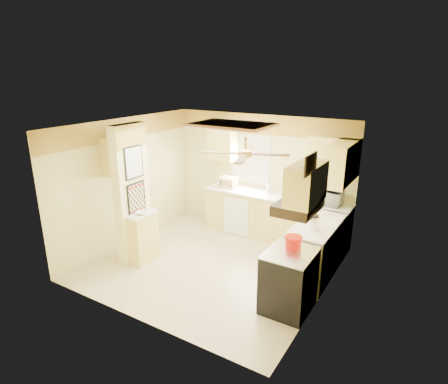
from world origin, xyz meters
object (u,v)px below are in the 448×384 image
Objects in this scene: microwave at (328,197)px; dutch_oven at (293,242)px; bowl at (141,213)px; stove at (289,280)px; kettle at (315,223)px.

microwave is 1.98× the size of dutch_oven.
microwave is 2.60× the size of bowl.
stove is 2.25m from microwave.
kettle is at bearing 103.56° from microwave.
kettle is (0.04, 0.90, 0.59)m from stove.
kettle reaches higher than stove.
microwave is 2.05× the size of kettle.
microwave reaches higher than bowl.
kettle is (2.81, 0.95, 0.09)m from bowl.
dutch_oven is (2.74, 0.22, 0.04)m from bowl.
microwave reaches higher than kettle.
microwave is at bearing 92.50° from dutch_oven.
stove is 1.83× the size of microwave.
dutch_oven is (0.09, -2.00, -0.08)m from microwave.
stove is 1.08m from kettle.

